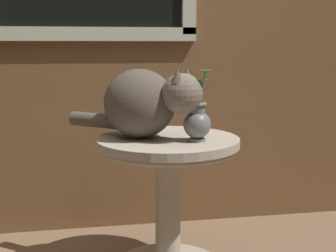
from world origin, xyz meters
The scene contains 3 objects.
wicker_side_table centered at (0.26, 0.18, 0.41)m, with size 0.60×0.60×0.60m.
cat centered at (0.16, 0.19, 0.75)m, with size 0.53×0.44×0.30m.
pewter_vase_with_ivy centered at (0.36, 0.09, 0.68)m, with size 0.11×0.11×0.29m.
Camera 1 is at (-0.11, -1.79, 0.99)m, focal length 52.20 mm.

